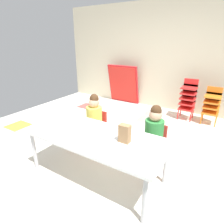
{
  "coord_description": "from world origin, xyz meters",
  "views": [
    {
      "loc": [
        1.44,
        -2.53,
        1.74
      ],
      "look_at": [
        0.23,
        -0.58,
        0.86
      ],
      "focal_mm": 30.43,
      "sensor_mm": 36.0,
      "label": 1
    }
  ],
  "objects_px": {
    "craft_table": "(96,139)",
    "donut_powdered_on_plate": "(79,126)",
    "seated_child_near_camera": "(95,116)",
    "folded_activity_table": "(123,84)",
    "seated_child_middle_seat": "(154,130)",
    "kid_chair_red_stack": "(188,97)",
    "paper_plate_near_edge": "(79,127)",
    "kid_chair_orange_stack": "(212,103)",
    "paper_bag_brown": "(125,133)",
    "paper_plate_center_table": "(60,127)"
  },
  "relations": [
    {
      "from": "seated_child_near_camera",
      "to": "kid_chair_red_stack",
      "type": "distance_m",
      "value": 2.35
    },
    {
      "from": "seated_child_near_camera",
      "to": "kid_chair_red_stack",
      "type": "height_order",
      "value": "seated_child_near_camera"
    },
    {
      "from": "paper_plate_near_edge",
      "to": "donut_powdered_on_plate",
      "type": "distance_m",
      "value": 0.02
    },
    {
      "from": "folded_activity_table",
      "to": "paper_plate_center_table",
      "type": "relative_size",
      "value": 6.04
    },
    {
      "from": "seated_child_middle_seat",
      "to": "folded_activity_table",
      "type": "distance_m",
      "value": 3.0
    },
    {
      "from": "seated_child_near_camera",
      "to": "kid_chair_orange_stack",
      "type": "bearing_deg",
      "value": 53.15
    },
    {
      "from": "paper_plate_center_table",
      "to": "paper_plate_near_edge",
      "type": "bearing_deg",
      "value": 32.63
    },
    {
      "from": "seated_child_near_camera",
      "to": "folded_activity_table",
      "type": "relative_size",
      "value": 0.84
    },
    {
      "from": "craft_table",
      "to": "donut_powdered_on_plate",
      "type": "xyz_separation_m",
      "value": [
        -0.33,
        0.07,
        0.07
      ]
    },
    {
      "from": "kid_chair_orange_stack",
      "to": "folded_activity_table",
      "type": "xyz_separation_m",
      "value": [
        -2.34,
        0.29,
        0.08
      ]
    },
    {
      "from": "craft_table",
      "to": "seated_child_near_camera",
      "type": "distance_m",
      "value": 0.8
    },
    {
      "from": "kid_chair_red_stack",
      "to": "paper_plate_center_table",
      "type": "distance_m",
      "value": 3.02
    },
    {
      "from": "paper_plate_near_edge",
      "to": "kid_chair_red_stack",
      "type": "bearing_deg",
      "value": 71.05
    },
    {
      "from": "kid_chair_orange_stack",
      "to": "paper_bag_brown",
      "type": "distance_m",
      "value": 2.78
    },
    {
      "from": "seated_child_near_camera",
      "to": "paper_plate_near_edge",
      "type": "relative_size",
      "value": 5.1
    },
    {
      "from": "paper_plate_center_table",
      "to": "donut_powdered_on_plate",
      "type": "relative_size",
      "value": 1.66
    },
    {
      "from": "craft_table",
      "to": "donut_powdered_on_plate",
      "type": "height_order",
      "value": "donut_powdered_on_plate"
    },
    {
      "from": "seated_child_near_camera",
      "to": "donut_powdered_on_plate",
      "type": "height_order",
      "value": "seated_child_near_camera"
    },
    {
      "from": "folded_activity_table",
      "to": "donut_powdered_on_plate",
      "type": "distance_m",
      "value": 3.1
    },
    {
      "from": "folded_activity_table",
      "to": "kid_chair_orange_stack",
      "type": "bearing_deg",
      "value": -7.16
    },
    {
      "from": "donut_powdered_on_plate",
      "to": "paper_plate_near_edge",
      "type": "bearing_deg",
      "value": 0.0
    },
    {
      "from": "seated_child_near_camera",
      "to": "paper_bag_brown",
      "type": "height_order",
      "value": "seated_child_near_camera"
    },
    {
      "from": "paper_bag_brown",
      "to": "seated_child_near_camera",
      "type": "bearing_deg",
      "value": 146.44
    },
    {
      "from": "paper_bag_brown",
      "to": "donut_powdered_on_plate",
      "type": "bearing_deg",
      "value": 178.4
    },
    {
      "from": "craft_table",
      "to": "paper_plate_near_edge",
      "type": "height_order",
      "value": "paper_plate_near_edge"
    },
    {
      "from": "kid_chair_orange_stack",
      "to": "folded_activity_table",
      "type": "bearing_deg",
      "value": 172.84
    },
    {
      "from": "craft_table",
      "to": "seated_child_middle_seat",
      "type": "height_order",
      "value": "seated_child_middle_seat"
    },
    {
      "from": "seated_child_near_camera",
      "to": "paper_plate_center_table",
      "type": "relative_size",
      "value": 5.1
    },
    {
      "from": "paper_plate_center_table",
      "to": "paper_bag_brown",
      "type": "bearing_deg",
      "value": 7.38
    },
    {
      "from": "craft_table",
      "to": "kid_chair_orange_stack",
      "type": "bearing_deg",
      "value": 68.5
    },
    {
      "from": "seated_child_middle_seat",
      "to": "donut_powdered_on_plate",
      "type": "relative_size",
      "value": 8.45
    },
    {
      "from": "paper_plate_center_table",
      "to": "kid_chair_red_stack",
      "type": "bearing_deg",
      "value": 67.95
    },
    {
      "from": "kid_chair_red_stack",
      "to": "paper_plate_near_edge",
      "type": "distance_m",
      "value": 2.81
    },
    {
      "from": "folded_activity_table",
      "to": "seated_child_middle_seat",
      "type": "bearing_deg",
      "value": -52.86
    },
    {
      "from": "seated_child_middle_seat",
      "to": "craft_table",
      "type": "bearing_deg",
      "value": -130.64
    },
    {
      "from": "craft_table",
      "to": "paper_bag_brown",
      "type": "distance_m",
      "value": 0.42
    },
    {
      "from": "paper_plate_center_table",
      "to": "donut_powdered_on_plate",
      "type": "height_order",
      "value": "donut_powdered_on_plate"
    },
    {
      "from": "kid_chair_red_stack",
      "to": "donut_powdered_on_plate",
      "type": "bearing_deg",
      "value": -108.95
    },
    {
      "from": "seated_child_near_camera",
      "to": "folded_activity_table",
      "type": "distance_m",
      "value": 2.51
    },
    {
      "from": "seated_child_near_camera",
      "to": "paper_plate_center_table",
      "type": "distance_m",
      "value": 0.71
    },
    {
      "from": "folded_activity_table",
      "to": "paper_bag_brown",
      "type": "relative_size",
      "value": 4.94
    },
    {
      "from": "seated_child_near_camera",
      "to": "kid_chair_orange_stack",
      "type": "distance_m",
      "value": 2.62
    },
    {
      "from": "paper_plate_near_edge",
      "to": "paper_plate_center_table",
      "type": "height_order",
      "value": "same"
    },
    {
      "from": "craft_table",
      "to": "donut_powdered_on_plate",
      "type": "bearing_deg",
      "value": 168.62
    },
    {
      "from": "kid_chair_red_stack",
      "to": "donut_powdered_on_plate",
      "type": "distance_m",
      "value": 2.81
    },
    {
      "from": "craft_table",
      "to": "paper_bag_brown",
      "type": "height_order",
      "value": "paper_bag_brown"
    },
    {
      "from": "craft_table",
      "to": "seated_child_middle_seat",
      "type": "bearing_deg",
      "value": 49.36
    },
    {
      "from": "kid_chair_red_stack",
      "to": "paper_bag_brown",
      "type": "xyz_separation_m",
      "value": [
        -0.19,
        -2.68,
        0.2
      ]
    },
    {
      "from": "donut_powdered_on_plate",
      "to": "folded_activity_table",
      "type": "bearing_deg",
      "value": 107.54
    },
    {
      "from": "craft_table",
      "to": "kid_chair_orange_stack",
      "type": "xyz_separation_m",
      "value": [
        1.07,
        2.72,
        -0.1
      ]
    }
  ]
}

